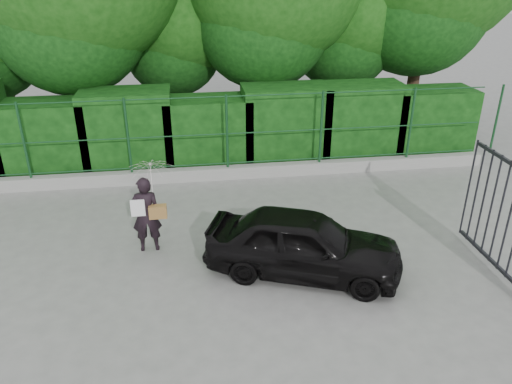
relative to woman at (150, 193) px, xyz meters
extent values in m
plane|color=gray|center=(1.26, -1.44, -1.14)|extent=(80.00, 80.00, 0.00)
cube|color=#9E9E99|center=(1.26, 3.06, -0.99)|extent=(14.00, 0.25, 0.30)
cylinder|color=#133F1D|center=(-2.94, 3.06, 0.06)|extent=(0.06, 0.06, 1.80)
cylinder|color=#133F1D|center=(-0.64, 3.06, 0.06)|extent=(0.06, 0.06, 1.80)
cylinder|color=#133F1D|center=(1.66, 3.06, 0.06)|extent=(0.06, 0.06, 1.80)
cylinder|color=#133F1D|center=(3.96, 3.06, 0.06)|extent=(0.06, 0.06, 1.80)
cylinder|color=#133F1D|center=(6.26, 3.06, 0.06)|extent=(0.06, 0.06, 1.80)
cylinder|color=#133F1D|center=(8.56, 3.06, 0.06)|extent=(0.06, 0.06, 1.80)
cylinder|color=#133F1D|center=(1.26, 3.06, -0.74)|extent=(13.60, 0.03, 0.03)
cylinder|color=#133F1D|center=(1.26, 3.06, 0.01)|extent=(13.60, 0.03, 0.03)
cylinder|color=#133F1D|center=(1.26, 3.06, 0.91)|extent=(13.60, 0.03, 0.03)
cube|color=black|center=(-2.74, 4.06, -0.22)|extent=(2.20, 1.20, 1.83)
cube|color=black|center=(-0.74, 4.06, -0.12)|extent=(2.20, 1.20, 2.03)
cube|color=black|center=(1.26, 4.06, -0.25)|extent=(2.20, 1.20, 1.77)
cube|color=black|center=(3.26, 4.06, -0.13)|extent=(2.20, 1.20, 2.00)
cube|color=black|center=(5.26, 4.06, -0.14)|extent=(2.20, 1.20, 1.99)
cube|color=black|center=(7.26, 4.06, -0.24)|extent=(2.20, 1.20, 1.79)
cylinder|color=black|center=(-4.24, 6.56, 0.74)|extent=(0.36, 0.36, 3.75)
cylinder|color=black|center=(-1.74, 5.76, 1.11)|extent=(0.36, 0.36, 4.50)
cylinder|color=black|center=(0.76, 7.06, 0.49)|extent=(0.36, 0.36, 3.25)
sphere|color=#14470F|center=(0.76, 7.06, 2.44)|extent=(3.90, 3.90, 3.90)
cylinder|color=black|center=(3.26, 6.06, 0.99)|extent=(0.36, 0.36, 4.25)
cylinder|color=black|center=(5.76, 6.76, 0.61)|extent=(0.36, 0.36, 3.50)
cylinder|color=black|center=(7.76, 6.36, 1.24)|extent=(0.36, 0.36, 4.75)
cube|color=#222228|center=(5.86, -1.49, -0.99)|extent=(0.05, 2.00, 0.06)
cylinder|color=#222228|center=(5.86, -1.69, -0.09)|extent=(0.04, 0.04, 1.90)
cylinder|color=#222228|center=(5.86, -1.44, -0.09)|extent=(0.04, 0.04, 1.90)
cylinder|color=#222228|center=(5.86, -1.19, -0.09)|extent=(0.04, 0.04, 1.90)
cylinder|color=#222228|center=(5.86, -0.94, -0.09)|extent=(0.04, 0.04, 1.90)
cylinder|color=#222228|center=(5.86, -0.69, -0.09)|extent=(0.04, 0.04, 1.90)
cylinder|color=#222228|center=(5.86, -0.44, -0.09)|extent=(0.04, 0.04, 1.90)
imported|color=black|center=(-0.10, -0.03, -0.40)|extent=(0.55, 0.37, 1.46)
imported|color=silver|center=(0.05, 0.02, 0.21)|extent=(0.84, 0.85, 0.77)
cube|color=olive|center=(0.12, -0.11, -0.32)|extent=(0.32, 0.15, 0.24)
cube|color=white|center=(-0.22, -0.15, -0.20)|extent=(0.25, 0.02, 0.32)
imported|color=black|center=(2.56, -1.15, -0.57)|extent=(3.57, 2.44, 1.13)
camera|label=1|loc=(0.73, -8.22, 3.83)|focal=35.00mm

